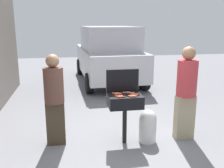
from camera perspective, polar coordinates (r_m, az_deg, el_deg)
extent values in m
plane|color=slate|center=(4.91, 1.58, -12.55)|extent=(24.00, 24.00, 0.00)
cylinder|color=black|center=(4.72, 2.83, -9.08)|extent=(0.08, 0.08, 0.69)
cube|color=black|center=(4.56, 2.89, -3.77)|extent=(0.60, 0.44, 0.22)
cube|color=black|center=(4.68, 2.34, 0.76)|extent=(0.60, 0.05, 0.42)
cylinder|color=#C6593D|center=(4.40, 4.78, -2.77)|extent=(0.13, 0.04, 0.03)
cylinder|color=#C6593D|center=(4.54, 4.99, -2.27)|extent=(0.13, 0.04, 0.03)
cylinder|color=#AD4228|center=(4.36, 2.08, -2.90)|extent=(0.13, 0.04, 0.03)
cylinder|color=#C6593D|center=(4.40, 1.58, -2.74)|extent=(0.13, 0.03, 0.03)
cylinder|color=#B74C33|center=(4.55, 1.35, -2.17)|extent=(0.13, 0.04, 0.03)
cylinder|color=#B74C33|center=(4.64, 3.17, -1.89)|extent=(0.13, 0.04, 0.03)
cylinder|color=#C6593D|center=(4.62, 4.26, -1.97)|extent=(0.13, 0.04, 0.03)
cylinder|color=#C6593D|center=(4.51, 5.17, -2.39)|extent=(0.13, 0.03, 0.03)
cylinder|color=#C6593D|center=(4.43, 4.41, -2.64)|extent=(0.13, 0.04, 0.03)
cylinder|color=#C6593D|center=(4.59, 0.81, -2.05)|extent=(0.13, 0.03, 0.03)
cylinder|color=#AD4228|center=(4.51, 1.27, -2.31)|extent=(0.13, 0.03, 0.03)
cylinder|color=silver|center=(4.84, 7.94, -10.09)|extent=(0.32, 0.32, 0.46)
sphere|color=silver|center=(4.76, 8.03, -7.55)|extent=(0.31, 0.31, 0.31)
cube|color=#3F3323|center=(4.77, -12.44, -8.54)|extent=(0.33, 0.18, 0.79)
cylinder|color=brown|center=(4.55, -12.89, -0.27)|extent=(0.35, 0.35, 0.62)
sphere|color=#936B4C|center=(4.47, -13.18, 5.06)|extent=(0.23, 0.23, 0.23)
cube|color=gray|center=(5.06, 15.84, -7.11)|extent=(0.35, 0.19, 0.84)
cylinder|color=#B23338|center=(4.85, 16.41, 1.25)|extent=(0.37, 0.37, 0.67)
sphere|color=#936B4C|center=(4.78, 16.78, 6.59)|extent=(0.25, 0.25, 0.25)
cube|color=#B7B7BC|center=(9.53, -0.93, 5.20)|extent=(2.08, 4.47, 0.90)
cube|color=#B7B7BC|center=(9.24, -0.70, 10.24)|extent=(1.86, 2.67, 0.80)
cylinder|color=black|center=(8.39, 7.25, 0.80)|extent=(0.25, 0.65, 0.64)
cylinder|color=black|center=(7.97, -5.07, 0.18)|extent=(0.25, 0.65, 0.64)
cylinder|color=black|center=(11.28, 2.03, 4.20)|extent=(0.25, 0.65, 0.64)
cylinder|color=black|center=(10.98, -7.16, 3.84)|extent=(0.25, 0.65, 0.64)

